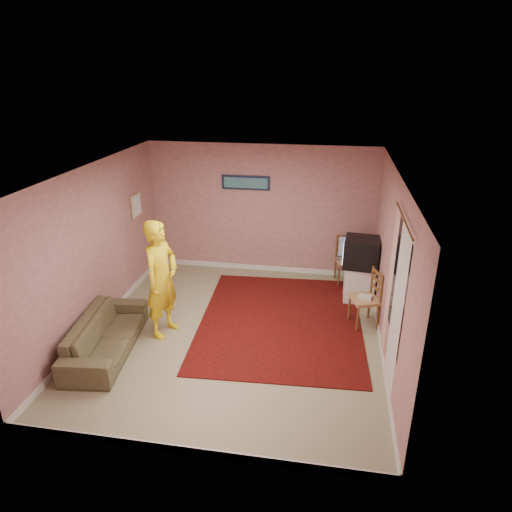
% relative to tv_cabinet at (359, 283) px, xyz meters
% --- Properties ---
extents(ground, '(5.00, 5.00, 0.00)m').
position_rel_tv_cabinet_xyz_m(ground, '(-1.95, -1.50, -0.33)').
color(ground, gray).
rests_on(ground, ground).
extents(wall_back, '(4.50, 0.02, 2.60)m').
position_rel_tv_cabinet_xyz_m(wall_back, '(-1.95, 1.00, 0.97)').
color(wall_back, tan).
rests_on(wall_back, ground).
extents(wall_front, '(4.50, 0.02, 2.60)m').
position_rel_tv_cabinet_xyz_m(wall_front, '(-1.95, -4.00, 0.97)').
color(wall_front, tan).
rests_on(wall_front, ground).
extents(wall_left, '(0.02, 5.00, 2.60)m').
position_rel_tv_cabinet_xyz_m(wall_left, '(-4.20, -1.50, 0.97)').
color(wall_left, tan).
rests_on(wall_left, ground).
extents(wall_right, '(0.02, 5.00, 2.60)m').
position_rel_tv_cabinet_xyz_m(wall_right, '(0.30, -1.50, 0.97)').
color(wall_right, tan).
rests_on(wall_right, ground).
extents(ceiling, '(4.50, 5.00, 0.02)m').
position_rel_tv_cabinet_xyz_m(ceiling, '(-1.95, -1.50, 2.27)').
color(ceiling, white).
rests_on(ceiling, wall_back).
extents(baseboard_back, '(4.50, 0.02, 0.10)m').
position_rel_tv_cabinet_xyz_m(baseboard_back, '(-1.95, 0.99, -0.28)').
color(baseboard_back, silver).
rests_on(baseboard_back, ground).
extents(baseboard_front, '(4.50, 0.02, 0.10)m').
position_rel_tv_cabinet_xyz_m(baseboard_front, '(-1.95, -3.99, -0.28)').
color(baseboard_front, silver).
rests_on(baseboard_front, ground).
extents(baseboard_left, '(0.02, 5.00, 0.10)m').
position_rel_tv_cabinet_xyz_m(baseboard_left, '(-4.19, -1.50, -0.28)').
color(baseboard_left, silver).
rests_on(baseboard_left, ground).
extents(baseboard_right, '(0.02, 5.00, 0.10)m').
position_rel_tv_cabinet_xyz_m(baseboard_right, '(0.29, -1.50, -0.28)').
color(baseboard_right, silver).
rests_on(baseboard_right, ground).
extents(window, '(0.01, 1.10, 1.50)m').
position_rel_tv_cabinet_xyz_m(window, '(0.29, -2.40, 1.12)').
color(window, black).
rests_on(window, wall_right).
extents(curtain_sheer, '(0.01, 0.75, 2.10)m').
position_rel_tv_cabinet_xyz_m(curtain_sheer, '(0.28, -2.55, 0.92)').
color(curtain_sheer, silver).
rests_on(curtain_sheer, wall_right).
extents(curtain_floral, '(0.01, 0.35, 2.10)m').
position_rel_tv_cabinet_xyz_m(curtain_floral, '(0.27, -1.85, 0.92)').
color(curtain_floral, beige).
rests_on(curtain_floral, wall_right).
extents(curtain_rod, '(0.02, 1.40, 0.02)m').
position_rel_tv_cabinet_xyz_m(curtain_rod, '(0.25, -2.40, 1.99)').
color(curtain_rod, brown).
rests_on(curtain_rod, wall_right).
extents(picture_back, '(0.95, 0.04, 0.28)m').
position_rel_tv_cabinet_xyz_m(picture_back, '(-2.25, 0.97, 1.52)').
color(picture_back, '#121833').
rests_on(picture_back, wall_back).
extents(picture_left, '(0.04, 0.38, 0.42)m').
position_rel_tv_cabinet_xyz_m(picture_left, '(-4.17, 0.10, 1.22)').
color(picture_left, '#C4B787').
rests_on(picture_left, wall_left).
extents(area_rug, '(2.81, 3.43, 0.02)m').
position_rel_tv_cabinet_xyz_m(area_rug, '(-1.29, -1.01, -0.32)').
color(area_rug, black).
rests_on(area_rug, ground).
extents(tv_cabinet, '(0.52, 0.48, 0.67)m').
position_rel_tv_cabinet_xyz_m(tv_cabinet, '(0.00, 0.00, 0.00)').
color(tv_cabinet, white).
rests_on(tv_cabinet, ground).
extents(crt_tv, '(0.66, 0.60, 0.52)m').
position_rel_tv_cabinet_xyz_m(crt_tv, '(-0.01, 0.00, 0.59)').
color(crt_tv, black).
rests_on(crt_tv, tv_cabinet).
extents(chair_a, '(0.49, 0.48, 0.50)m').
position_rel_tv_cabinet_xyz_m(chair_a, '(-0.21, 0.70, 0.23)').
color(chair_a, tan).
rests_on(chair_a, ground).
extents(dvd_player, '(0.44, 0.35, 0.07)m').
position_rel_tv_cabinet_xyz_m(dvd_player, '(-0.21, 0.70, 0.17)').
color(dvd_player, '#A8A8AD').
rests_on(dvd_player, chair_a).
extents(blue_throw, '(0.36, 0.04, 0.37)m').
position_rel_tv_cabinet_xyz_m(blue_throw, '(-0.21, 0.70, 0.41)').
color(blue_throw, '#7CA1CB').
rests_on(blue_throw, chair_a).
extents(chair_b, '(0.53, 0.54, 0.52)m').
position_rel_tv_cabinet_xyz_m(chair_b, '(0.05, -0.89, 0.25)').
color(chair_b, tan).
rests_on(chair_b, ground).
extents(game_console, '(0.22, 0.18, 0.04)m').
position_rel_tv_cabinet_xyz_m(game_console, '(0.05, -0.89, 0.18)').
color(game_console, silver).
rests_on(game_console, chair_b).
extents(sofa, '(0.96, 1.97, 0.55)m').
position_rel_tv_cabinet_xyz_m(sofa, '(-3.75, -2.29, -0.06)').
color(sofa, brown).
rests_on(sofa, ground).
extents(person, '(0.61, 0.78, 1.88)m').
position_rel_tv_cabinet_xyz_m(person, '(-3.07, -1.64, 0.61)').
color(person, yellow).
rests_on(person, ground).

